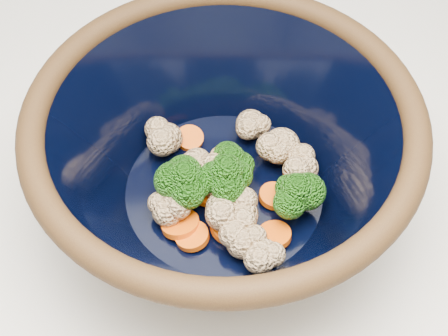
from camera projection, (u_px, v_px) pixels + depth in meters
mixing_bowl at (224, 158)px, 0.51m from camera, size 0.33×0.33×0.14m
vegetable_pile at (233, 180)px, 0.53m from camera, size 0.15×0.16×0.05m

